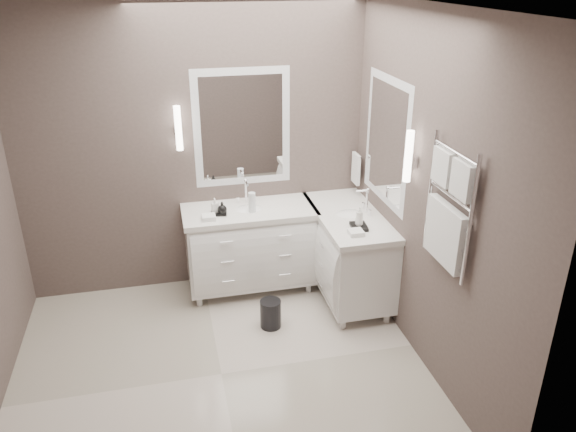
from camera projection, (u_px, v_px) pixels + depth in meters
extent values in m
cube|color=beige|center=(222.00, 374.00, 4.39)|extent=(3.20, 3.00, 0.01)
cube|color=white|center=(199.00, 6.00, 3.28)|extent=(3.20, 3.00, 0.01)
cube|color=#504340|center=(194.00, 152.00, 5.17)|extent=(3.20, 0.01, 2.70)
cube|color=#504340|center=(248.00, 353.00, 2.50)|extent=(3.20, 0.01, 2.70)
cube|color=#504340|center=(428.00, 197.00, 4.17)|extent=(0.01, 3.00, 2.70)
cube|color=white|center=(250.00, 247.00, 5.39)|extent=(1.20, 0.55, 0.70)
cube|color=white|center=(249.00, 211.00, 5.23)|extent=(1.24, 0.59, 0.05)
ellipsoid|color=white|center=(249.00, 213.00, 5.24)|extent=(0.36, 0.28, 0.12)
cylinder|color=white|center=(246.00, 191.00, 5.32)|extent=(0.02, 0.02, 0.22)
cube|color=white|center=(348.00, 252.00, 5.28)|extent=(0.55, 1.20, 0.70)
cube|color=white|center=(350.00, 216.00, 5.13)|extent=(0.59, 1.24, 0.05)
ellipsoid|color=white|center=(349.00, 218.00, 5.13)|extent=(0.36, 0.28, 0.12)
cylinder|color=white|center=(367.00, 201.00, 5.10)|extent=(0.02, 0.02, 0.22)
cube|color=white|center=(242.00, 128.00, 5.17)|extent=(0.90, 0.02, 1.10)
cube|color=white|center=(242.00, 128.00, 5.17)|extent=(0.77, 0.02, 0.96)
cube|color=white|center=(386.00, 141.00, 4.79)|extent=(0.02, 0.90, 1.10)
cube|color=white|center=(386.00, 141.00, 4.79)|extent=(0.02, 0.90, 0.96)
cube|color=white|center=(179.00, 134.00, 4.99)|extent=(0.05, 0.05, 0.10)
cylinder|color=white|center=(178.00, 128.00, 4.97)|extent=(0.06, 0.06, 0.40)
cube|color=white|center=(408.00, 163.00, 4.27)|extent=(0.05, 0.05, 0.10)
cylinder|color=white|center=(408.00, 156.00, 4.25)|extent=(0.06, 0.06, 0.40)
cylinder|color=white|center=(358.00, 155.00, 5.41)|extent=(0.02, 0.22, 0.02)
cube|color=white|center=(356.00, 169.00, 5.46)|extent=(0.03, 0.17, 0.30)
cylinder|color=white|center=(470.00, 222.00, 3.52)|extent=(0.03, 0.03, 0.90)
cylinder|color=white|center=(431.00, 191.00, 4.01)|extent=(0.03, 0.03, 0.90)
cube|color=white|center=(463.00, 180.00, 3.55)|extent=(0.06, 0.22, 0.24)
cube|color=white|center=(443.00, 167.00, 3.78)|extent=(0.06, 0.22, 0.24)
cube|color=white|center=(445.00, 234.00, 3.85)|extent=(0.06, 0.46, 0.42)
cylinder|color=black|center=(271.00, 314.00, 4.92)|extent=(0.20, 0.20, 0.26)
cube|color=black|center=(219.00, 213.00, 5.10)|extent=(0.16, 0.13, 0.02)
cube|color=black|center=(359.00, 226.00, 4.83)|extent=(0.15, 0.19, 0.03)
cylinder|color=silver|center=(252.00, 202.00, 5.12)|extent=(0.07, 0.07, 0.19)
imported|color=white|center=(215.00, 205.00, 5.08)|extent=(0.07, 0.07, 0.13)
imported|color=black|center=(222.00, 208.00, 5.05)|extent=(0.10, 0.10, 0.11)
imported|color=white|center=(359.00, 216.00, 4.79)|extent=(0.07, 0.07, 0.17)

